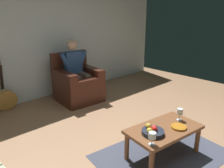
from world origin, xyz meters
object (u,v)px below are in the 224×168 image
object	(u,v)px
wine_glass_far	(152,136)
decorative_dish	(179,127)
coffee_table	(164,132)
guitar	(6,99)
armchair	(77,84)
person_seated	(76,68)
fruit_bowl	(152,131)
wine_glass_near	(180,112)

from	to	relation	value
wine_glass_far	decorative_dish	distance (m)	0.55
coffee_table	guitar	xyz separation A→B (m)	(0.97, -2.86, -0.11)
armchair	person_seated	size ratio (longest dim) A/B	0.79
person_seated	coffee_table	bearing A→B (deg)	86.53
coffee_table	guitar	world-z (taller)	guitar
person_seated	wine_glass_far	xyz separation A→B (m)	(0.74, 2.50, -0.19)
fruit_bowl	armchair	bearing A→B (deg)	-103.18
decorative_dish	coffee_table	bearing A→B (deg)	-43.37
person_seated	coffee_table	xyz separation A→B (m)	(0.32, 2.38, -0.35)
coffee_table	wine_glass_far	distance (m)	0.46
wine_glass_near	wine_glass_far	xyz separation A→B (m)	(0.74, 0.10, -0.01)
wine_glass_near	decorative_dish	size ratio (longest dim) A/B	0.86
wine_glass_far	decorative_dish	bearing A→B (deg)	179.47
person_seated	decorative_dish	xyz separation A→B (m)	(0.19, 2.50, -0.28)
person_seated	coffee_table	size ratio (longest dim) A/B	1.26
person_seated	fruit_bowl	xyz separation A→B (m)	(0.55, 2.36, -0.25)
wine_glass_far	fruit_bowl	world-z (taller)	wine_glass_far
wine_glass_near	fruit_bowl	world-z (taller)	wine_glass_near
wine_glass_near	decorative_dish	bearing A→B (deg)	29.50
person_seated	wine_glass_far	distance (m)	2.61
wine_glass_far	fruit_bowl	size ratio (longest dim) A/B	0.56
wine_glass_far	wine_glass_near	bearing A→B (deg)	-171.92
armchair	guitar	xyz separation A→B (m)	(1.29, -0.50, -0.12)
coffee_table	decorative_dish	world-z (taller)	decorative_dish
coffee_table	guitar	distance (m)	3.02
guitar	wine_glass_near	distance (m)	3.17
decorative_dish	wine_glass_near	bearing A→B (deg)	-150.50
wine_glass_far	guitar	bearing A→B (deg)	-79.48
wine_glass_near	wine_glass_far	size ratio (longest dim) A/B	1.11
coffee_table	wine_glass_far	size ratio (longest dim) A/B	6.77
armchair	guitar	world-z (taller)	guitar
guitar	decorative_dish	distance (m)	3.19
armchair	coffee_table	world-z (taller)	armchair
armchair	coffee_table	distance (m)	2.38
fruit_bowl	decorative_dish	size ratio (longest dim) A/B	1.40
guitar	person_seated	bearing A→B (deg)	159.33
coffee_table	fruit_bowl	bearing A→B (deg)	-2.94
armchair	person_seated	distance (m)	0.34
decorative_dish	guitar	bearing A→B (deg)	-69.81
wine_glass_near	wine_glass_far	bearing A→B (deg)	8.08
person_seated	wine_glass_near	world-z (taller)	person_seated
person_seated	guitar	distance (m)	1.45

